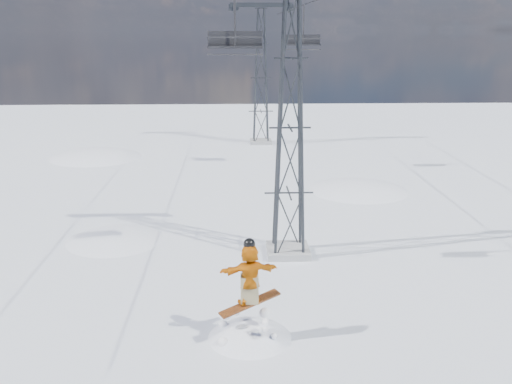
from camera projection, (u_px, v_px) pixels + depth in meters
ground at (286, 356)px, 16.89m from camera, size 120.00×120.00×0.00m
snow_terrain at (189, 311)px, 39.75m from camera, size 39.00×37.00×22.00m
lift_tower_near at (290, 128)px, 23.11m from camera, size 5.20×1.80×11.43m
lift_tower_far at (261, 78)px, 47.14m from camera, size 5.20×1.80×11.43m
haul_cables at (272, 2)px, 32.69m from camera, size 4.46×51.00×0.06m
snowboarder_jump at (250, 381)px, 18.36m from camera, size 4.40×4.40×7.36m
lift_chair_near at (235, 41)px, 19.94m from camera, size 1.92×0.55×2.39m
lift_chair_mid at (303, 41)px, 36.35m from camera, size 2.22×0.64×2.76m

